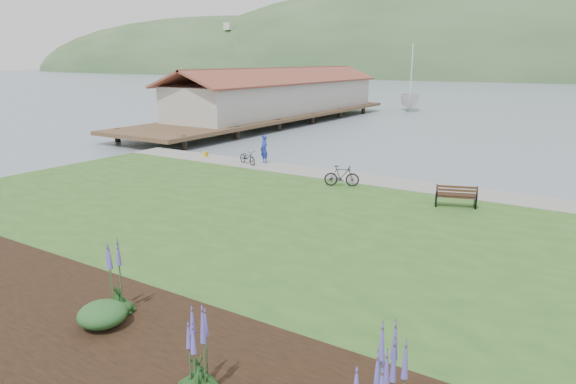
# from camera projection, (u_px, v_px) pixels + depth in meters

# --- Properties ---
(ground) EXTENTS (600.00, 600.00, 0.00)m
(ground) POSITION_uv_depth(u_px,v_px,m) (320.00, 229.00, 19.29)
(ground) COLOR slate
(ground) RESTS_ON ground
(lawn) EXTENTS (34.00, 20.00, 0.40)m
(lawn) POSITION_uv_depth(u_px,v_px,m) (292.00, 239.00, 17.61)
(lawn) COLOR #2E5A1F
(lawn) RESTS_ON ground
(shoreline_path) EXTENTS (34.00, 2.20, 0.03)m
(shoreline_path) POSITION_uv_depth(u_px,v_px,m) (390.00, 182.00, 24.81)
(shoreline_path) COLOR gray
(shoreline_path) RESTS_ON lawn
(garden_bed) EXTENTS (24.00, 4.40, 0.04)m
(garden_bed) POSITION_uv_depth(u_px,v_px,m) (206.00, 376.00, 9.63)
(garden_bed) COLOR black
(garden_bed) RESTS_ON lawn
(pier_pavilion) EXTENTS (8.00, 36.00, 5.40)m
(pier_pavilion) POSITION_uv_depth(u_px,v_px,m) (280.00, 96.00, 51.51)
(pier_pavilion) COLOR #4C3826
(pier_pavilion) RESTS_ON ground
(park_bench) EXTENTS (1.69, 1.12, 0.98)m
(park_bench) POSITION_uv_depth(u_px,v_px,m) (456.00, 196.00, 20.53)
(park_bench) COLOR #311D13
(park_bench) RESTS_ON lawn
(person) EXTENTS (0.82, 0.70, 1.91)m
(person) POSITION_uv_depth(u_px,v_px,m) (264.00, 147.00, 29.17)
(person) COLOR #213297
(person) RESTS_ON lawn
(bicycle_a) EXTENTS (1.08, 1.65, 0.82)m
(bicycle_a) POSITION_uv_depth(u_px,v_px,m) (248.00, 157.00, 29.02)
(bicycle_a) COLOR black
(bicycle_a) RESTS_ON lawn
(bicycle_b) EXTENTS (1.11, 1.68, 0.98)m
(bicycle_b) POSITION_uv_depth(u_px,v_px,m) (342.00, 176.00, 24.00)
(bicycle_b) COLOR black
(bicycle_b) RESTS_ON lawn
(sailboat) EXTENTS (12.87, 12.96, 25.69)m
(sailboat) POSITION_uv_depth(u_px,v_px,m) (409.00, 111.00, 63.91)
(sailboat) COLOR silver
(sailboat) RESTS_ON ground
(pannier) EXTENTS (0.20, 0.30, 0.31)m
(pannier) POSITION_uv_depth(u_px,v_px,m) (206.00, 154.00, 31.29)
(pannier) COLOR gold
(pannier) RESTS_ON lawn
(echium_0) EXTENTS (0.62, 0.62, 1.85)m
(echium_0) POSITION_uv_depth(u_px,v_px,m) (197.00, 354.00, 8.90)
(echium_0) COLOR #143714
(echium_0) RESTS_ON garden_bed
(echium_4) EXTENTS (0.62, 0.62, 2.12)m
(echium_4) POSITION_uv_depth(u_px,v_px,m) (117.00, 279.00, 11.75)
(echium_4) COLOR #143714
(echium_4) RESTS_ON garden_bed
(shrub_0) EXTENTS (1.08, 1.08, 0.54)m
(shrub_0) POSITION_uv_depth(u_px,v_px,m) (102.00, 314.00, 11.34)
(shrub_0) COLOR #1E4C21
(shrub_0) RESTS_ON garden_bed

